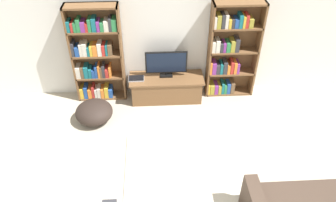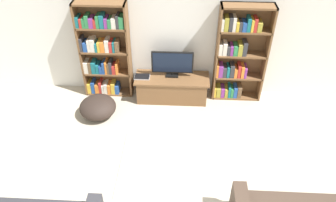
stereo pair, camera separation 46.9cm
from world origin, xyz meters
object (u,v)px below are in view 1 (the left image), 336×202
(television, at_px, (166,63))
(tv_stand, at_px, (166,88))
(laptop, at_px, (136,78))
(beanbag_ottoman, at_px, (94,112))
(bookshelf_left, at_px, (96,55))
(bookshelf_right, at_px, (230,51))

(television, bearing_deg, tv_stand, -90.00)
(laptop, relative_size, beanbag_ottoman, 0.44)
(bookshelf_left, distance_m, tv_stand, 1.50)
(bookshelf_right, distance_m, tv_stand, 1.42)
(bookshelf_left, height_order, tv_stand, bookshelf_left)
(tv_stand, relative_size, beanbag_ottoman, 2.12)
(tv_stand, distance_m, laptop, 0.64)
(television, relative_size, laptop, 2.66)
(beanbag_ottoman, bearing_deg, bookshelf_right, 16.68)
(bookshelf_right, distance_m, television, 1.24)
(bookshelf_left, relative_size, bookshelf_right, 1.00)
(bookshelf_left, distance_m, beanbag_ottoman, 1.08)
(bookshelf_left, bearing_deg, bookshelf_right, 0.07)
(laptop, xyz_separation_m, beanbag_ottoman, (-0.78, -0.59, -0.32))
(laptop, bearing_deg, bookshelf_left, 166.29)
(bookshelf_left, relative_size, television, 2.41)
(bookshelf_left, relative_size, tv_stand, 1.33)
(television, xyz_separation_m, beanbag_ottoman, (-1.36, -0.68, -0.59))
(bookshelf_left, xyz_separation_m, laptop, (0.74, -0.18, -0.44))
(bookshelf_left, xyz_separation_m, bookshelf_right, (2.55, 0.00, -0.00))
(laptop, bearing_deg, beanbag_ottoman, -142.73)
(bookshelf_right, height_order, laptop, bookshelf_right)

